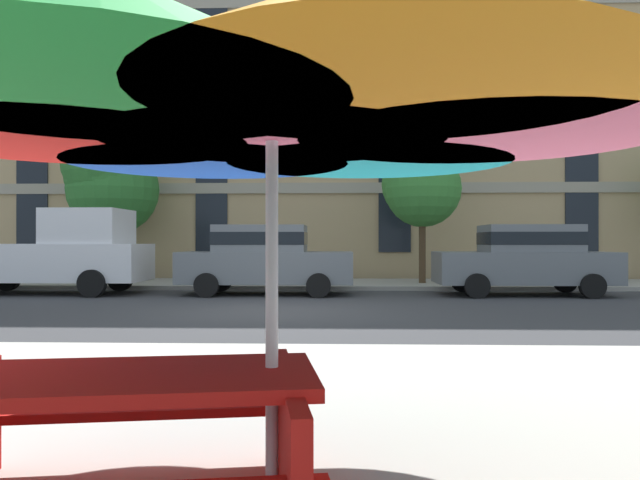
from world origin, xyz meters
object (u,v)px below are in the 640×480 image
at_px(street_tree_left, 110,179).
at_px(picnic_table, 114,437).
at_px(pickup_white, 56,254).
at_px(street_tree_middle, 421,189).
at_px(sedan_gray, 265,258).
at_px(patio_umbrella, 272,93).
at_px(sedan_gray_midblock, 526,258).

xyz_separation_m(street_tree_left, picnic_table, (6.35, -16.42, -2.87)).
bearing_deg(pickup_white, street_tree_left, 89.23).
distance_m(street_tree_left, street_tree_middle, 9.82).
bearing_deg(street_tree_middle, street_tree_left, 176.50).
relative_size(pickup_white, picnic_table, 2.53).
bearing_deg(sedan_gray, street_tree_left, 146.69).
bearing_deg(street_tree_left, patio_umbrella, -66.56).
bearing_deg(patio_umbrella, street_tree_left, 113.44).
bearing_deg(sedan_gray, pickup_white, 180.00).
bearing_deg(patio_umbrella, pickup_white, 119.18).
height_order(street_tree_left, picnic_table, street_tree_left).
relative_size(street_tree_left, picnic_table, 2.55).
xyz_separation_m(street_tree_middle, patio_umbrella, (-2.75, -15.65, -0.88)).
height_order(pickup_white, street_tree_middle, street_tree_middle).
xyz_separation_m(pickup_white, street_tree_left, (0.05, 3.55, 2.33)).
bearing_deg(picnic_table, sedan_gray_midblock, 66.14).
distance_m(pickup_white, picnic_table, 14.38).
bearing_deg(picnic_table, street_tree_left, 111.16).
distance_m(pickup_white, patio_umbrella, 14.58).
xyz_separation_m(sedan_gray_midblock, patio_umbrella, (-5.00, -12.70, 1.11)).
relative_size(street_tree_left, patio_umbrella, 1.41).
height_order(street_tree_left, patio_umbrella, street_tree_left).
xyz_separation_m(sedan_gray, picnic_table, (0.95, -12.86, -0.46)).
xyz_separation_m(patio_umbrella, picnic_table, (-0.69, -0.16, -1.57)).
distance_m(street_tree_middle, picnic_table, 16.37).
distance_m(sedan_gray_midblock, patio_umbrella, 13.69).
relative_size(pickup_white, patio_umbrella, 1.39).
height_order(pickup_white, sedan_gray_midblock, pickup_white).
relative_size(pickup_white, sedan_gray_midblock, 1.16).
bearing_deg(sedan_gray, sedan_gray_midblock, 0.00).
bearing_deg(street_tree_middle, sedan_gray_midblock, -52.72).
height_order(sedan_gray_midblock, patio_umbrella, patio_umbrella).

